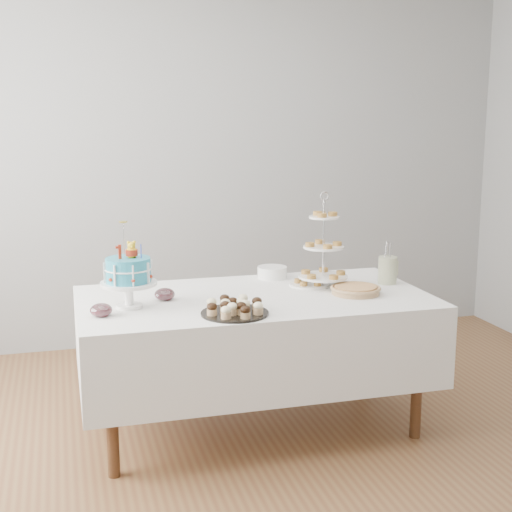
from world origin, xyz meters
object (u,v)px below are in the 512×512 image
object	(u,v)px
jam_bowl_b	(165,294)
utensil_pitcher	(388,269)
cupcake_tray	(235,307)
pie	(356,289)
table	(254,335)
pastry_plate	(309,283)
jam_bowl_a	(101,310)
plate_stack	(272,272)
tiered_stand	(324,248)
birthday_cake	(129,285)

from	to	relation	value
jam_bowl_b	utensil_pitcher	distance (m)	1.33
cupcake_tray	pie	size ratio (longest dim) A/B	1.21
table	utensil_pitcher	xyz separation A→B (m)	(0.84, 0.08, 0.31)
pie	pastry_plate	world-z (taller)	pie
table	cupcake_tray	bearing A→B (deg)	-120.16
pie	pastry_plate	distance (m)	0.31
pie	jam_bowl_a	xyz separation A→B (m)	(-1.40, -0.09, 0.01)
plate_stack	cupcake_tray	bearing A→B (deg)	-119.63
plate_stack	tiered_stand	bearing A→B (deg)	-53.72
pastry_plate	jam_bowl_b	size ratio (longest dim) A/B	2.13
cupcake_tray	tiered_stand	bearing A→B (deg)	34.32
jam_bowl_a	utensil_pitcher	size ratio (longest dim) A/B	0.45
table	tiered_stand	xyz separation A→B (m)	(0.44, 0.10, 0.46)
pastry_plate	utensil_pitcher	size ratio (longest dim) A/B	0.96
jam_bowl_a	pie	bearing A→B (deg)	3.49
table	pie	world-z (taller)	pie
jam_bowl_a	tiered_stand	bearing A→B (deg)	12.80
tiered_stand	pastry_plate	world-z (taller)	tiered_stand
pie	tiered_stand	distance (m)	0.31
jam_bowl_a	jam_bowl_b	xyz separation A→B (m)	(0.35, 0.23, -0.00)
cupcake_tray	jam_bowl_b	xyz separation A→B (m)	(-0.30, 0.38, -0.01)
table	plate_stack	world-z (taller)	plate_stack
plate_stack	table	bearing A→B (deg)	-119.19
birthday_cake	jam_bowl_b	bearing A→B (deg)	21.93
birthday_cake	tiered_stand	bearing A→B (deg)	2.24
utensil_pitcher	jam_bowl_b	bearing A→B (deg)	-159.17
cupcake_tray	jam_bowl_a	size ratio (longest dim) A/B	3.09
table	pastry_plate	bearing A→B (deg)	22.05
pastry_plate	table	bearing A→B (deg)	-157.95
pastry_plate	jam_bowl_a	size ratio (longest dim) A/B	2.13
jam_bowl_b	tiered_stand	bearing A→B (deg)	3.54
pastry_plate	jam_bowl_a	distance (m)	1.26
cupcake_tray	plate_stack	size ratio (longest dim) A/B	1.89
cupcake_tray	tiered_stand	xyz separation A→B (m)	(0.63, 0.43, 0.19)
jam_bowl_a	jam_bowl_b	bearing A→B (deg)	33.70
birthday_cake	tiered_stand	distance (m)	1.15
table	pie	distance (m)	0.62
pastry_plate	jam_bowl_b	distance (m)	0.87
jam_bowl_a	table	bearing A→B (deg)	12.70
birthday_cake	pie	distance (m)	1.25
pastry_plate	utensil_pitcher	distance (m)	0.47
birthday_cake	jam_bowl_a	distance (m)	0.22
table	jam_bowl_a	size ratio (longest dim) A/B	17.27
cupcake_tray	pastry_plate	distance (m)	0.75
jam_bowl_a	pastry_plate	bearing A→B (deg)	15.70
utensil_pitcher	pastry_plate	bearing A→B (deg)	-169.69
table	utensil_pitcher	distance (m)	0.90
pie	utensil_pitcher	xyz separation A→B (m)	(0.28, 0.18, 0.06)
plate_stack	pastry_plate	size ratio (longest dim) A/B	0.77
jam_bowl_b	utensil_pitcher	xyz separation A→B (m)	(1.33, 0.03, 0.06)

